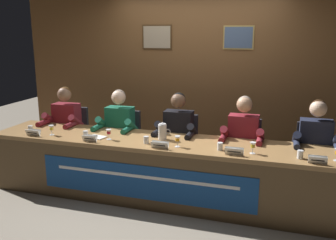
{
  "coord_description": "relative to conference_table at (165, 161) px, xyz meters",
  "views": [
    {
      "loc": [
        1.24,
        -3.96,
        1.98
      ],
      "look_at": [
        0.0,
        0.0,
        0.98
      ],
      "focal_mm": 39.5,
      "sensor_mm": 36.0,
      "label": 1
    }
  ],
  "objects": [
    {
      "name": "ground_plane",
      "position": [
        0.0,
        0.12,
        -0.51
      ],
      "size": [
        12.0,
        12.0,
        0.0
      ],
      "primitive_type": "plane",
      "color": "gray"
    },
    {
      "name": "wall_back_panelled",
      "position": [
        0.0,
        1.57,
        0.79
      ],
      "size": [
        5.61,
        0.14,
        2.6
      ],
      "color": "brown",
      "rests_on": "ground_plane"
    },
    {
      "name": "conference_table",
      "position": [
        0.0,
        0.0,
        0.0
      ],
      "size": [
        4.41,
        0.78,
        0.73
      ],
      "color": "olive",
      "rests_on": "ground_plane"
    },
    {
      "name": "chair_far_left",
      "position": [
        -1.64,
        0.69,
        -0.07
      ],
      "size": [
        0.44,
        0.45,
        0.9
      ],
      "color": "black",
      "rests_on": "ground_plane"
    },
    {
      "name": "panelist_far_left",
      "position": [
        -1.64,
        0.49,
        0.2
      ],
      "size": [
        0.51,
        0.48,
        1.23
      ],
      "color": "black",
      "rests_on": "ground_plane"
    },
    {
      "name": "nameplate_far_left",
      "position": [
        -1.64,
        -0.17,
        0.26
      ],
      "size": [
        0.19,
        0.06,
        0.08
      ],
      "color": "white",
      "rests_on": "conference_table"
    },
    {
      "name": "juice_glass_far_left",
      "position": [
        -1.44,
        -0.08,
        0.3
      ],
      "size": [
        0.06,
        0.06,
        0.12
      ],
      "color": "white",
      "rests_on": "conference_table"
    },
    {
      "name": "water_cup_far_left",
      "position": [
        -1.78,
        -0.04,
        0.26
      ],
      "size": [
        0.06,
        0.06,
        0.08
      ],
      "color": "silver",
      "rests_on": "conference_table"
    },
    {
      "name": "chair_left",
      "position": [
        -0.82,
        0.69,
        -0.07
      ],
      "size": [
        0.44,
        0.45,
        0.9
      ],
      "color": "black",
      "rests_on": "ground_plane"
    },
    {
      "name": "panelist_left",
      "position": [
        -0.82,
        0.49,
        0.2
      ],
      "size": [
        0.51,
        0.48,
        1.23
      ],
      "color": "black",
      "rests_on": "ground_plane"
    },
    {
      "name": "nameplate_left",
      "position": [
        -0.86,
        -0.19,
        0.26
      ],
      "size": [
        0.17,
        0.06,
        0.08
      ],
      "color": "white",
      "rests_on": "conference_table"
    },
    {
      "name": "juice_glass_left",
      "position": [
        -0.68,
        -0.04,
        0.3
      ],
      "size": [
        0.06,
        0.06,
        0.12
      ],
      "color": "white",
      "rests_on": "conference_table"
    },
    {
      "name": "water_cup_left",
      "position": [
        -0.98,
        -0.06,
        0.26
      ],
      "size": [
        0.06,
        0.06,
        0.08
      ],
      "color": "silver",
      "rests_on": "conference_table"
    },
    {
      "name": "chair_center",
      "position": [
        0.0,
        0.69,
        -0.07
      ],
      "size": [
        0.44,
        0.45,
        0.9
      ],
      "color": "black",
      "rests_on": "ground_plane"
    },
    {
      "name": "panelist_center",
      "position": [
        0.0,
        0.49,
        0.2
      ],
      "size": [
        0.51,
        0.48,
        1.23
      ],
      "color": "black",
      "rests_on": "ground_plane"
    },
    {
      "name": "nameplate_center",
      "position": [
        0.0,
        -0.19,
        0.26
      ],
      "size": [
        0.2,
        0.06,
        0.08
      ],
      "color": "white",
      "rests_on": "conference_table"
    },
    {
      "name": "juice_glass_center",
      "position": [
        0.17,
        -0.07,
        0.3
      ],
      "size": [
        0.06,
        0.06,
        0.12
      ],
      "color": "white",
      "rests_on": "conference_table"
    },
    {
      "name": "water_cup_center",
      "position": [
        -0.2,
        -0.06,
        0.26
      ],
      "size": [
        0.06,
        0.06,
        0.08
      ],
      "color": "silver",
      "rests_on": "conference_table"
    },
    {
      "name": "chair_right",
      "position": [
        0.83,
        0.69,
        -0.07
      ],
      "size": [
        0.44,
        0.45,
        0.9
      ],
      "color": "black",
      "rests_on": "ground_plane"
    },
    {
      "name": "panelist_right",
      "position": [
        0.83,
        0.49,
        0.2
      ],
      "size": [
        0.51,
        0.48,
        1.23
      ],
      "color": "black",
      "rests_on": "ground_plane"
    },
    {
      "name": "nameplate_right",
      "position": [
        0.81,
        -0.17,
        0.26
      ],
      "size": [
        0.19,
        0.06,
        0.08
      ],
      "color": "white",
      "rests_on": "conference_table"
    },
    {
      "name": "juice_glass_right",
      "position": [
        0.99,
        -0.06,
        0.3
      ],
      "size": [
        0.06,
        0.06,
        0.12
      ],
      "color": "white",
      "rests_on": "conference_table"
    },
    {
      "name": "water_cup_right",
      "position": [
        0.64,
        -0.05,
        0.26
      ],
      "size": [
        0.06,
        0.06,
        0.08
      ],
      "color": "silver",
      "rests_on": "conference_table"
    },
    {
      "name": "chair_far_right",
      "position": [
        1.65,
        0.69,
        -0.07
      ],
      "size": [
        0.44,
        0.45,
        0.9
      ],
      "color": "black",
      "rests_on": "ground_plane"
    },
    {
      "name": "panelist_far_right",
      "position": [
        1.65,
        0.49,
        0.2
      ],
      "size": [
        0.51,
        0.48,
        1.23
      ],
      "color": "black",
      "rests_on": "ground_plane"
    },
    {
      "name": "nameplate_far_right",
      "position": [
        1.62,
        -0.19,
        0.26
      ],
      "size": [
        0.18,
        0.06,
        0.08
      ],
      "color": "white",
      "rests_on": "conference_table"
    },
    {
      "name": "water_cup_far_right",
      "position": [
        1.46,
        -0.08,
        0.26
      ],
      "size": [
        0.06,
        0.06,
        0.08
      ],
      "color": "silver",
      "rests_on": "conference_table"
    },
    {
      "name": "water_pitcher_central",
      "position": [
        -0.07,
        0.15,
        0.31
      ],
      "size": [
        0.15,
        0.1,
        0.21
      ],
      "color": "silver",
      "rests_on": "conference_table"
    },
    {
      "name": "document_stack_left",
      "position": [
        -0.86,
        -0.01,
        0.22
      ],
      "size": [
        0.24,
        0.19,
        0.01
      ],
      "color": "white",
      "rests_on": "conference_table"
    }
  ]
}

